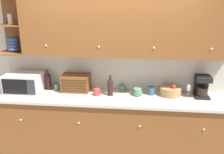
{
  "coord_description": "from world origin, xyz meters",
  "views": [
    {
      "loc": [
        0.38,
        -3.75,
        2.34
      ],
      "look_at": [
        0.0,
        -0.23,
        1.22
      ],
      "focal_mm": 40.0,
      "sensor_mm": 36.0,
      "label": 1
    }
  ],
  "objects_px": {
    "mug_patterned_third": "(123,88)",
    "bowl_stack_on_counter": "(137,92)",
    "bread_box": "(76,83)",
    "mug_blue_second": "(97,92)",
    "storage_canister": "(151,91)",
    "wine_bottle": "(110,86)",
    "fruit_basket": "(170,91)",
    "coffee_maker": "(202,86)",
    "second_wine_bottle": "(48,80)",
    "wine_glass": "(189,88)",
    "mug": "(57,87)",
    "microwave": "(24,83)"
  },
  "relations": [
    {
      "from": "mug",
      "to": "bowl_stack_on_counter",
      "type": "bearing_deg",
      "value": -3.9
    },
    {
      "from": "microwave",
      "to": "second_wine_bottle",
      "type": "relative_size",
      "value": 1.64
    },
    {
      "from": "fruit_basket",
      "to": "mug",
      "type": "bearing_deg",
      "value": 178.63
    },
    {
      "from": "wine_bottle",
      "to": "wine_glass",
      "type": "distance_m",
      "value": 1.15
    },
    {
      "from": "second_wine_bottle",
      "to": "storage_canister",
      "type": "relative_size",
      "value": 2.73
    },
    {
      "from": "microwave",
      "to": "mug_blue_second",
      "type": "bearing_deg",
      "value": -2.05
    },
    {
      "from": "mug",
      "to": "coffee_maker",
      "type": "height_order",
      "value": "coffee_maker"
    },
    {
      "from": "bread_box",
      "to": "fruit_basket",
      "type": "xyz_separation_m",
      "value": [
        1.44,
        -0.03,
        -0.07
      ]
    },
    {
      "from": "mug",
      "to": "storage_canister",
      "type": "relative_size",
      "value": 0.83
    },
    {
      "from": "second_wine_bottle",
      "to": "storage_canister",
      "type": "xyz_separation_m",
      "value": [
        1.61,
        -0.05,
        -0.09
      ]
    },
    {
      "from": "storage_canister",
      "to": "wine_bottle",
      "type": "bearing_deg",
      "value": -171.13
    },
    {
      "from": "mug_blue_second",
      "to": "microwave",
      "type": "bearing_deg",
      "value": 177.95
    },
    {
      "from": "wine_bottle",
      "to": "fruit_basket",
      "type": "relative_size",
      "value": 1.0
    },
    {
      "from": "storage_canister",
      "to": "coffee_maker",
      "type": "xyz_separation_m",
      "value": [
        0.73,
        -0.01,
        0.1
      ]
    },
    {
      "from": "mug",
      "to": "wine_bottle",
      "type": "relative_size",
      "value": 0.32
    },
    {
      "from": "bowl_stack_on_counter",
      "to": "coffee_maker",
      "type": "relative_size",
      "value": 0.49
    },
    {
      "from": "wine_bottle",
      "to": "mug_patterned_third",
      "type": "relative_size",
      "value": 3.14
    },
    {
      "from": "mug",
      "to": "coffee_maker",
      "type": "distance_m",
      "value": 2.2
    },
    {
      "from": "mug_patterned_third",
      "to": "bowl_stack_on_counter",
      "type": "bearing_deg",
      "value": -35.06
    },
    {
      "from": "second_wine_bottle",
      "to": "storage_canister",
      "type": "bearing_deg",
      "value": -1.85
    },
    {
      "from": "microwave",
      "to": "wine_bottle",
      "type": "relative_size",
      "value": 1.74
    },
    {
      "from": "microwave",
      "to": "fruit_basket",
      "type": "height_order",
      "value": "microwave"
    },
    {
      "from": "wine_bottle",
      "to": "fruit_basket",
      "type": "distance_m",
      "value": 0.9
    },
    {
      "from": "second_wine_bottle",
      "to": "bowl_stack_on_counter",
      "type": "bearing_deg",
      "value": -3.98
    },
    {
      "from": "mug_blue_second",
      "to": "coffee_maker",
      "type": "bearing_deg",
      "value": 4.19
    },
    {
      "from": "wine_bottle",
      "to": "storage_canister",
      "type": "bearing_deg",
      "value": 8.87
    },
    {
      "from": "wine_bottle",
      "to": "bowl_stack_on_counter",
      "type": "relative_size",
      "value": 1.94
    },
    {
      "from": "bowl_stack_on_counter",
      "to": "wine_glass",
      "type": "relative_size",
      "value": 0.81
    },
    {
      "from": "bowl_stack_on_counter",
      "to": "wine_glass",
      "type": "distance_m",
      "value": 0.75
    },
    {
      "from": "bread_box",
      "to": "wine_bottle",
      "type": "xyz_separation_m",
      "value": [
        0.55,
        -0.13,
        0.01
      ]
    },
    {
      "from": "second_wine_bottle",
      "to": "coffee_maker",
      "type": "xyz_separation_m",
      "value": [
        2.34,
        -0.06,
        0.02
      ]
    },
    {
      "from": "wine_bottle",
      "to": "wine_glass",
      "type": "height_order",
      "value": "wine_bottle"
    },
    {
      "from": "mug_blue_second",
      "to": "coffee_maker",
      "type": "distance_m",
      "value": 1.54
    },
    {
      "from": "mug",
      "to": "fruit_basket",
      "type": "xyz_separation_m",
      "value": [
        1.75,
        -0.04,
        0.02
      ]
    },
    {
      "from": "mug_patterned_third",
      "to": "wine_glass",
      "type": "xyz_separation_m",
      "value": [
        0.98,
        -0.14,
        0.09
      ]
    },
    {
      "from": "wine_bottle",
      "to": "mug_patterned_third",
      "type": "distance_m",
      "value": 0.29
    },
    {
      "from": "wine_bottle",
      "to": "coffee_maker",
      "type": "xyz_separation_m",
      "value": [
        1.34,
        0.09,
        0.02
      ]
    },
    {
      "from": "bowl_stack_on_counter",
      "to": "storage_canister",
      "type": "xyz_separation_m",
      "value": [
        0.21,
        0.05,
        0.01
      ]
    },
    {
      "from": "bowl_stack_on_counter",
      "to": "coffee_maker",
      "type": "bearing_deg",
      "value": 2.4
    },
    {
      "from": "second_wine_bottle",
      "to": "bread_box",
      "type": "height_order",
      "value": "second_wine_bottle"
    },
    {
      "from": "mug",
      "to": "wine_glass",
      "type": "distance_m",
      "value": 2.01
    },
    {
      "from": "second_wine_bottle",
      "to": "wine_glass",
      "type": "distance_m",
      "value": 2.16
    },
    {
      "from": "mug_patterned_third",
      "to": "storage_canister",
      "type": "bearing_deg",
      "value": -14.75
    },
    {
      "from": "mug",
      "to": "mug_patterned_third",
      "type": "height_order",
      "value": "mug"
    },
    {
      "from": "wine_bottle",
      "to": "wine_glass",
      "type": "xyz_separation_m",
      "value": [
        1.15,
        0.07,
        -0.01
      ]
    },
    {
      "from": "bread_box",
      "to": "mug_blue_second",
      "type": "relative_size",
      "value": 4.1
    },
    {
      "from": "bread_box",
      "to": "bowl_stack_on_counter",
      "type": "xyz_separation_m",
      "value": [
        0.95,
        -0.08,
        -0.08
      ]
    },
    {
      "from": "wine_bottle",
      "to": "bowl_stack_on_counter",
      "type": "bearing_deg",
      "value": 7.05
    },
    {
      "from": "fruit_basket",
      "to": "bread_box",
      "type": "bearing_deg",
      "value": 178.62
    },
    {
      "from": "coffee_maker",
      "to": "mug_patterned_third",
      "type": "bearing_deg",
      "value": 174.06
    }
  ]
}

